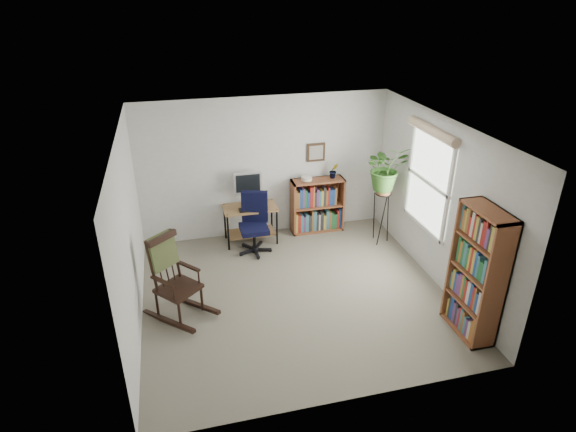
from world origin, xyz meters
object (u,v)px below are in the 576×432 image
object	(u,v)px
office_chair	(254,224)
low_bookshelf	(317,205)
desk	(251,224)
rocking_chair	(177,278)
tall_bookshelf	(477,274)

from	to	relation	value
office_chair	low_bookshelf	bearing A→B (deg)	38.17
desk	low_bookshelf	xyz separation A→B (m)	(1.21, 0.12, 0.16)
low_bookshelf	rocking_chair	bearing A→B (deg)	-142.39
tall_bookshelf	desk	bearing A→B (deg)	126.94
office_chair	low_bookshelf	world-z (taller)	office_chair
rocking_chair	tall_bookshelf	size ratio (longest dim) A/B	0.68
tall_bookshelf	office_chair	bearing A→B (deg)	130.80
desk	tall_bookshelf	size ratio (longest dim) A/B	0.52
rocking_chair	tall_bookshelf	xyz separation A→B (m)	(3.51, -1.20, 0.27)
tall_bookshelf	low_bookshelf	bearing A→B (deg)	108.45
desk	tall_bookshelf	bearing A→B (deg)	-53.06
desk	rocking_chair	bearing A→B (deg)	-125.29
office_chair	desk	bearing A→B (deg)	104.84
desk	office_chair	size ratio (longest dim) A/B	0.88
desk	office_chair	xyz separation A→B (m)	(-0.01, -0.38, 0.19)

